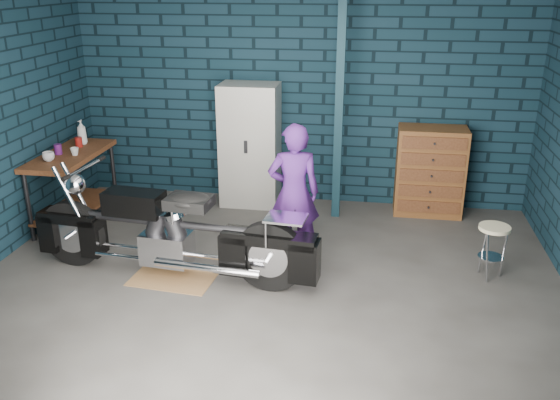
% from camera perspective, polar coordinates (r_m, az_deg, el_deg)
% --- Properties ---
extents(ground, '(6.00, 6.00, 0.00)m').
position_cam_1_polar(ground, '(6.11, -1.21, -8.09)').
color(ground, '#514F4B').
rests_on(ground, ground).
extents(room_walls, '(6.02, 5.01, 2.71)m').
position_cam_1_polar(room_walls, '(5.98, -0.39, 10.73)').
color(room_walls, '#0E2530').
rests_on(room_walls, ground).
extents(support_post, '(0.10, 0.10, 2.70)m').
position_cam_1_polar(support_post, '(7.39, 5.69, 8.24)').
color(support_post, '#13313D').
rests_on(support_post, ground).
extents(workbench, '(0.60, 1.40, 0.91)m').
position_cam_1_polar(workbench, '(7.84, -19.21, 1.09)').
color(workbench, brown).
rests_on(workbench, ground).
extents(drip_mat, '(0.91, 0.72, 0.01)m').
position_cam_1_polar(drip_mat, '(6.35, -10.06, -7.22)').
color(drip_mat, '#90613E').
rests_on(drip_mat, ground).
extents(motorcycle, '(2.64, 0.95, 1.14)m').
position_cam_1_polar(motorcycle, '(6.10, -10.39, -2.52)').
color(motorcycle, black).
rests_on(motorcycle, ground).
extents(person, '(0.62, 0.47, 1.53)m').
position_cam_1_polar(person, '(6.34, 1.33, 0.66)').
color(person, '#4D2078').
rests_on(person, ground).
extents(storage_bin, '(0.46, 0.33, 0.28)m').
position_cam_1_polar(storage_bin, '(7.62, -20.15, -2.13)').
color(storage_bin, '#95979D').
rests_on(storage_bin, ground).
extents(locker, '(0.76, 0.55, 1.64)m').
position_cam_1_polar(locker, '(7.95, -2.90, 5.28)').
color(locker, beige).
rests_on(locker, ground).
extents(tool_chest, '(0.86, 0.48, 1.15)m').
position_cam_1_polar(tool_chest, '(7.89, 14.23, 2.67)').
color(tool_chest, brown).
rests_on(tool_chest, ground).
extents(shop_stool, '(0.32, 0.32, 0.58)m').
position_cam_1_polar(shop_stool, '(6.49, 19.67, -4.73)').
color(shop_stool, beige).
rests_on(shop_stool, ground).
extents(cup_a, '(0.18, 0.18, 0.11)m').
position_cam_1_polar(cup_a, '(7.45, -21.39, 3.91)').
color(cup_a, beige).
rests_on(cup_a, workbench).
extents(cup_b, '(0.13, 0.13, 0.09)m').
position_cam_1_polar(cup_b, '(7.58, -19.16, 4.43)').
color(cup_b, beige).
rests_on(cup_b, workbench).
extents(mug_purple, '(0.10, 0.10, 0.12)m').
position_cam_1_polar(mug_purple, '(7.69, -20.58, 4.60)').
color(mug_purple, '#561863').
rests_on(mug_purple, workbench).
extents(mug_red, '(0.11, 0.11, 0.12)m').
position_cam_1_polar(mug_red, '(7.94, -18.81, 5.31)').
color(mug_red, maroon).
rests_on(mug_red, workbench).
extents(bottle, '(0.12, 0.12, 0.31)m').
position_cam_1_polar(bottle, '(8.04, -18.55, 6.22)').
color(bottle, '#95979D').
rests_on(bottle, workbench).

